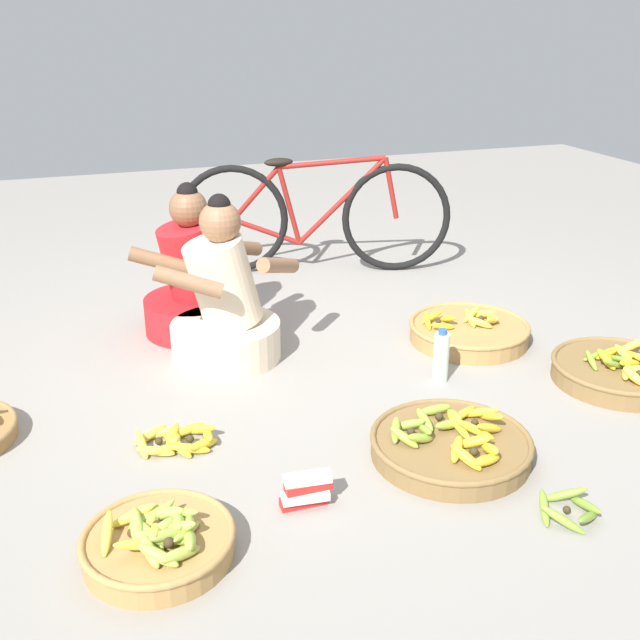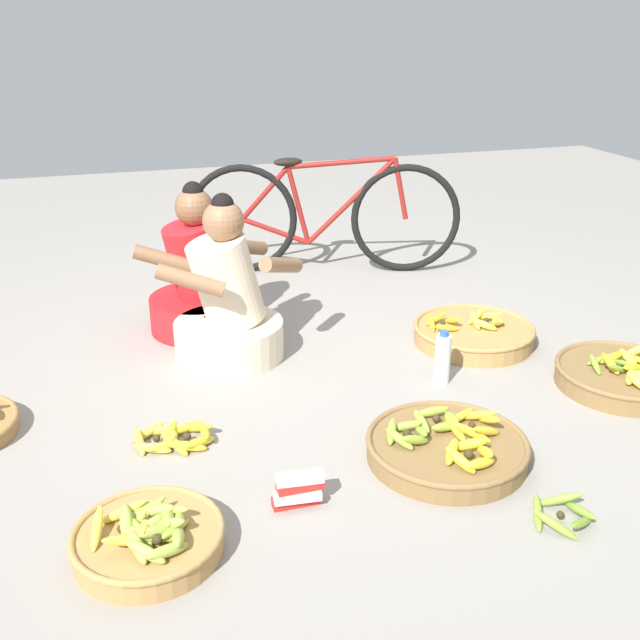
# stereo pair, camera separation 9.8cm
# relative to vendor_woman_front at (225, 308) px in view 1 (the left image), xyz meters

# --- Properties ---
(ground_plane) EXTENTS (10.00, 10.00, 0.00)m
(ground_plane) POSITION_rel_vendor_woman_front_xyz_m (0.30, -0.30, -0.26)
(ground_plane) COLOR gray
(vendor_woman_front) EXTENTS (0.72, 0.52, 0.80)m
(vendor_woman_front) POSITION_rel_vendor_woman_front_xyz_m (0.00, 0.00, 0.00)
(vendor_woman_front) COLOR beige
(vendor_woman_front) RESTS_ON ground
(vendor_woman_behind) EXTENTS (0.70, 0.52, 0.78)m
(vendor_woman_behind) POSITION_rel_vendor_woman_front_xyz_m (-0.08, 0.38, -0.01)
(vendor_woman_behind) COLOR red
(vendor_woman_behind) RESTS_ON ground
(bicycle_leaning) EXTENTS (1.65, 0.53, 0.73)m
(bicycle_leaning) POSITION_rel_vendor_woman_front_xyz_m (0.82, 1.09, 0.10)
(bicycle_leaning) COLOR black
(bicycle_leaning) RESTS_ON ground
(banana_basket_back_center) EXTENTS (0.47, 0.47, 0.16)m
(banana_basket_back_center) POSITION_rel_vendor_woman_front_xyz_m (-0.51, -1.33, -0.20)
(banana_basket_back_center) COLOR #A87F47
(banana_basket_back_center) RESTS_ON ground
(banana_basket_near_vendor) EXTENTS (0.59, 0.59, 0.17)m
(banana_basket_near_vendor) POSITION_rel_vendor_woman_front_xyz_m (1.61, -0.82, -0.20)
(banana_basket_near_vendor) COLOR brown
(banana_basket_near_vendor) RESTS_ON ground
(banana_basket_back_left) EXTENTS (0.61, 0.61, 0.16)m
(banana_basket_back_left) POSITION_rel_vendor_woman_front_xyz_m (0.60, -1.12, -0.20)
(banana_basket_back_left) COLOR brown
(banana_basket_back_left) RESTS_ON ground
(banana_basket_near_bicycle) EXTENTS (0.60, 0.60, 0.16)m
(banana_basket_near_bicycle) POSITION_rel_vendor_woman_front_xyz_m (1.20, -0.20, -0.20)
(banana_basket_near_bicycle) COLOR #A87F47
(banana_basket_near_bicycle) RESTS_ON ground
(loose_bananas_front_right) EXTENTS (0.33, 0.24, 0.09)m
(loose_bananas_front_right) POSITION_rel_vendor_woman_front_xyz_m (-0.36, -0.72, -0.23)
(loose_bananas_front_right) COLOR yellow
(loose_bananas_front_right) RESTS_ON ground
(loose_bananas_front_center) EXTENTS (0.23, 0.23, 0.09)m
(loose_bananas_front_center) POSITION_rel_vendor_woman_front_xyz_m (0.79, -1.57, -0.23)
(loose_bananas_front_center) COLOR olive
(loose_bananas_front_center) RESTS_ON ground
(water_bottle) EXTENTS (0.07, 0.07, 0.25)m
(water_bottle) POSITION_rel_vendor_woman_front_xyz_m (0.85, -0.55, -0.14)
(water_bottle) COLOR silver
(water_bottle) RESTS_ON ground
(packet_carton_stack) EXTENTS (0.18, 0.08, 0.12)m
(packet_carton_stack) POSITION_rel_vendor_woman_front_xyz_m (-0.01, -1.23, -0.20)
(packet_carton_stack) COLOR red
(packet_carton_stack) RESTS_ON ground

